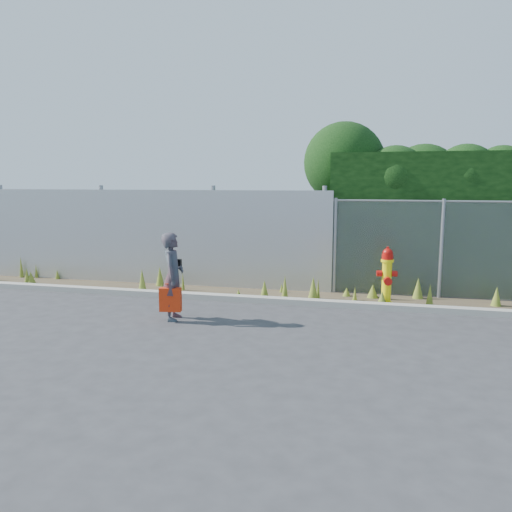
% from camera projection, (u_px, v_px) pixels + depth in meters
% --- Properties ---
extents(ground, '(80.00, 80.00, 0.00)m').
position_uv_depth(ground, '(254.00, 330.00, 8.14)').
color(ground, '#343436').
rests_on(ground, ground).
extents(curb, '(16.00, 0.22, 0.12)m').
position_uv_depth(curb, '(275.00, 300.00, 9.86)').
color(curb, '#9E9A8F').
rests_on(curb, ground).
extents(weed_strip, '(16.00, 1.20, 0.55)m').
position_uv_depth(weed_strip, '(293.00, 292.00, 10.37)').
color(weed_strip, '#483B29').
rests_on(weed_strip, ground).
extents(corrugated_fence, '(8.50, 0.21, 2.30)m').
position_uv_depth(corrugated_fence, '(149.00, 237.00, 11.61)').
color(corrugated_fence, '#A7AAAD').
rests_on(corrugated_fence, ground).
extents(chainlink_fence, '(6.50, 0.07, 2.05)m').
position_uv_depth(chainlink_fence, '(497.00, 251.00, 9.90)').
color(chainlink_fence, gray).
rests_on(chainlink_fence, ground).
extents(hedge, '(8.01, 2.08, 3.75)m').
position_uv_depth(hedge, '(486.00, 200.00, 10.76)').
color(hedge, black).
rests_on(hedge, ground).
extents(fire_hydrant, '(0.39, 0.35, 1.16)m').
position_uv_depth(fire_hydrant, '(387.00, 277.00, 9.63)').
color(fire_hydrant, yellow).
rests_on(fire_hydrant, ground).
extents(woman, '(0.46, 0.61, 1.53)m').
position_uv_depth(woman, '(173.00, 276.00, 8.64)').
color(woman, '#0F5661').
rests_on(woman, ground).
extents(red_tote_bag, '(0.37, 0.14, 0.49)m').
position_uv_depth(red_tote_bag, '(170.00, 300.00, 8.55)').
color(red_tote_bag, red).
extents(black_shoulder_bag, '(0.22, 0.09, 0.16)m').
position_uv_depth(black_shoulder_bag, '(175.00, 264.00, 8.78)').
color(black_shoulder_bag, black).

